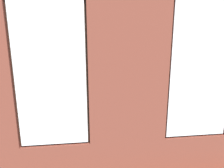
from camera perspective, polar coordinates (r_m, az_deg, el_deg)
ground_plane at (r=6.19m, az=-0.81°, el=-8.29°), size 6.23×6.01×0.10m
brick_wall_with_windows at (r=3.24m, az=4.27°, el=-1.36°), size 5.63×0.30×3.01m
couch_by_window at (r=4.23m, az=-0.79°, el=-13.88°), size 1.88×0.87×0.80m
couch_left at (r=6.12m, az=20.03°, el=-5.67°), size 0.96×1.95×0.80m
coffee_table at (r=5.80m, az=0.68°, el=-5.22°), size 1.39×0.88×0.44m
cup_ceramic at (r=5.76m, az=0.68°, el=-4.30°), size 0.08×0.08×0.10m
table_plant_small at (r=5.82m, az=-1.17°, el=-3.06°), size 0.18×0.18×0.28m
remote_silver at (r=5.98m, az=4.13°, el=-4.01°), size 0.17×0.06×0.02m
media_console at (r=6.73m, az=-22.69°, el=-4.85°), size 1.03×0.42×0.50m
tv_flatscreen at (r=6.57m, az=-23.19°, el=0.16°), size 1.08×0.20×0.71m
potted_plant_between_couches at (r=4.46m, az=17.31°, el=-7.31°), size 0.74×0.74×1.14m
potted_plant_corner_near_left at (r=8.39m, az=13.15°, el=2.08°), size 0.73×0.72×1.08m
potted_plant_beside_window_right at (r=4.09m, az=-19.08°, el=-11.55°), size 0.60×0.60×0.94m
potted_plant_by_left_couch at (r=7.18m, az=12.17°, el=-2.10°), size 0.30×0.30×0.55m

